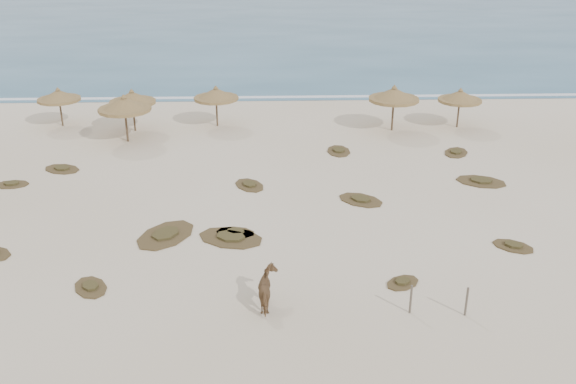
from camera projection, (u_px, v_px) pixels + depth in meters
ground at (287, 279)px, 23.89m from camera, size 160.00×160.00×0.00m
ocean at (271, 9)px, 92.69m from camera, size 200.00×100.00×0.01m
foam_line at (276, 97)px, 47.74m from camera, size 70.00×0.60×0.01m
palapa_0 at (59, 96)px, 40.54m from camera, size 3.14×3.14×2.54m
palapa_1 at (124, 105)px, 37.56m from camera, size 3.14×3.14×2.90m
palapa_2 at (132, 98)px, 39.55m from camera, size 3.68×3.68×2.70m
palapa_3 at (216, 94)px, 40.50m from camera, size 3.44×3.44×2.66m
palapa_4 at (394, 95)px, 39.55m from camera, size 3.51×3.51×2.93m
palapa_5 at (460, 97)px, 40.28m from camera, size 3.39×3.39×2.57m
horse at (269, 290)px, 21.96m from camera, size 0.80×1.63×1.35m
fence_post_near at (411, 299)px, 21.68m from camera, size 0.10×0.10×1.08m
fence_post_far at (467, 302)px, 21.53m from camera, size 0.10×0.10×1.09m
scrub_1 at (166, 235)px, 27.12m from camera, size 3.20×3.60×0.16m
scrub_2 at (235, 233)px, 27.30m from camera, size 1.94×1.51×0.16m
scrub_3 at (361, 200)px, 30.45m from camera, size 2.66×2.51×0.16m
scrub_4 at (513, 246)px, 26.19m from camera, size 2.00×1.86×0.16m
scrub_5 at (481, 181)px, 32.56m from camera, size 2.94×2.46×0.16m
scrub_6 at (62, 169)px, 34.16m from camera, size 2.44×2.11×0.16m
scrub_7 at (339, 151)px, 36.76m from camera, size 1.36×2.05×0.16m
scrub_8 at (12, 184)px, 32.21m from camera, size 1.73×1.15×0.16m
scrub_9 at (231, 237)px, 26.88m from camera, size 3.34×2.81×0.16m
scrub_10 at (456, 152)px, 36.52m from camera, size 2.00×2.30×0.16m
scrub_11 at (91, 287)px, 23.30m from camera, size 1.80×2.01×0.16m
scrub_12 at (403, 282)px, 23.59m from camera, size 1.67×1.56×0.16m
scrub_13 at (250, 185)px, 32.11m from camera, size 2.04×2.31×0.16m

